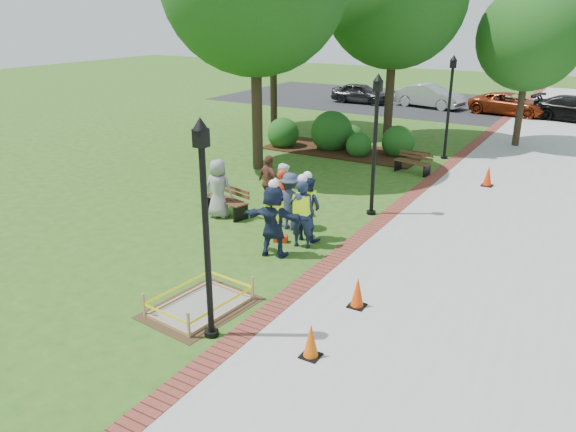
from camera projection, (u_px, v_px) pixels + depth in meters
The scene contains 34 objects.
ground at pixel (246, 265), 13.94m from camera, with size 100.00×100.00×0.00m, color #285116.
sidewalk at pixel (526, 190), 19.63m from camera, with size 6.00×60.00×0.02m, color #9E9E99.
brick_edging at pixel (435, 177), 21.18m from camera, with size 0.50×60.00×0.03m, color maroon.
mulch_bed at pixel (343, 151), 25.05m from camera, with size 7.00×3.00×0.05m, color #381E0F.
parking_lot at pixel (486, 109), 35.75m from camera, with size 36.00×12.00×0.01m, color black.
wet_concrete_pad at pixel (200, 298), 11.83m from camera, with size 1.94×2.47×0.55m.
bench_near at pixel (226, 206), 17.23m from camera, with size 1.70×0.93×0.87m.
bench_far at pixel (412, 167), 21.62m from camera, with size 1.51×0.75×0.78m.
cone_front at pixel (311, 341), 10.11m from camera, with size 0.35×0.35×0.69m.
cone_back at pixel (357, 293), 11.83m from camera, with size 0.35×0.35×0.70m.
cone_far at pixel (488, 177), 19.96m from camera, with size 0.38×0.38×0.76m.
toolbox at pixel (281, 239), 15.27m from camera, with size 0.38×0.21×0.19m, color #B02A0D.
lamp_near at pixel (205, 216), 10.06m from camera, with size 0.28×0.28×4.26m.
lamp_mid at pixel (375, 135), 16.52m from camera, with size 0.28×0.28×4.26m.
lamp_far at pixel (450, 100), 22.99m from camera, with size 0.28×0.28×4.26m.
tree_right at pixel (530, 38), 24.45m from camera, with size 4.57×4.57×7.07m.
tree_far at pixel (273, 3), 27.14m from camera, with size 6.21×6.21×9.38m.
shrub_a at pixel (283, 147), 25.88m from camera, with size 1.45×1.45×1.45m, color #194A15.
shrub_b at pixel (331, 149), 25.42m from camera, with size 1.87×1.87×1.87m, color #194A15.
shrub_c at pixel (358, 156), 24.21m from camera, with size 1.10×1.10×1.10m, color #194A15.
shrub_d at pixel (397, 156), 24.30m from camera, with size 1.42×1.42×1.42m, color #194A15.
shrub_e at pixel (351, 146), 26.01m from camera, with size 1.05×1.05×1.05m, color #194A15.
casual_person_a at pixel (218, 189), 16.85m from camera, with size 0.63×0.47×1.79m.
casual_person_b at pixel (282, 198), 16.09m from camera, with size 0.59×0.42×1.72m.
casual_person_c at pixel (283, 190), 16.97m from camera, with size 0.61×0.49×1.65m.
casual_person_d at pixel (269, 182), 17.54m from camera, with size 0.65×0.55×1.74m.
casual_person_e at pixel (290, 201), 15.94m from camera, with size 0.56×0.38×1.67m.
hivis_worker_a at pixel (274, 219), 14.13m from camera, with size 0.67×0.50×2.03m.
hivis_worker_b at pixel (302, 211), 14.68m from camera, with size 0.68×0.54×2.00m.
hivis_worker_c at pixel (307, 206), 15.18m from camera, with size 0.62×0.44×1.93m.
parked_car_a at pixel (360, 103), 37.87m from camera, with size 4.45×1.94×1.45m, color black.
parked_car_b at pixel (428, 108), 36.17m from camera, with size 4.85×2.11×1.58m, color #9D9EA2.
parked_car_c at pixel (509, 115), 33.70m from camera, with size 4.31×1.88×1.41m, color maroon.
parked_car_d at pixel (576, 122), 31.63m from camera, with size 4.65×2.02×1.52m, color black.
Camera 1 is at (7.32, -10.37, 5.96)m, focal length 35.00 mm.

